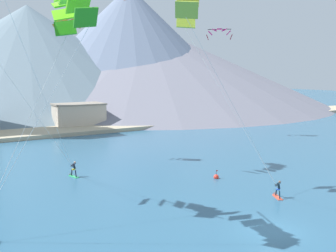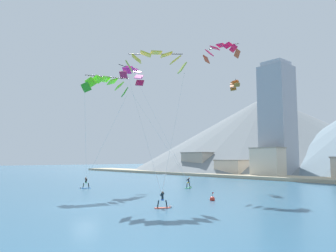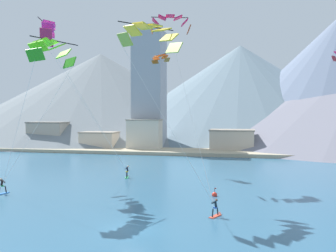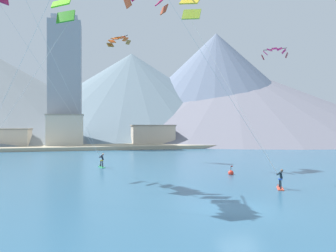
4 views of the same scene
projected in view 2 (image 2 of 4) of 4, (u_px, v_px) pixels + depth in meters
ground_plane at (86, 206)px, 31.47m from camera, size 400.00×400.00×0.00m
kitesurfer_near_lead at (165, 203)px, 30.26m from camera, size 1.13×1.74×1.64m
kitesurfer_near_trail at (189, 185)px, 50.87m from camera, size 0.80×1.79×1.74m
kitesurfer_mid_center at (85, 185)px, 50.44m from camera, size 0.91×1.78×1.78m
parafoil_kite_near_lead at (156, 60)px, 39.82m from camera, size 9.34×7.97×16.36m
parafoil_kite_near_trail at (133, 74)px, 56.14m from camera, size 10.82×7.77×18.80m
parafoil_kite_mid_center at (105, 84)px, 46.80m from camera, size 7.77×7.00×14.87m
parafoil_kite_distant_high_outer at (234, 84)px, 55.90m from camera, size 3.42×3.25×1.41m
parafoil_kite_distant_low_drift at (221, 50)px, 49.64m from camera, size 5.76×2.95×2.37m
race_marker_buoy at (212, 199)px, 35.72m from camera, size 0.56×0.56×1.02m
shoreline_strip at (324, 180)px, 64.85m from camera, size 180.00×10.00×0.70m
shore_building_harbour_front at (268, 163)px, 77.10m from camera, size 7.58×4.40×7.20m
shore_building_quay_east at (232, 168)px, 85.51m from camera, size 8.26×5.53×4.26m
shore_building_old_town at (197, 163)px, 96.51m from camera, size 9.13×5.11×6.42m
highrise_tower at (277, 120)px, 82.02m from camera, size 7.00×7.00×29.01m
mountain_peak_central_summit at (267, 133)px, 129.39m from camera, size 106.13×106.13×29.38m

